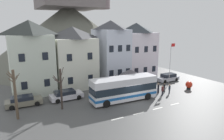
% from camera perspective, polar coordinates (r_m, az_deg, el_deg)
% --- Properties ---
extents(ground_plane, '(40.00, 60.00, 0.07)m').
position_cam_1_polar(ground_plane, '(27.48, 7.23, -9.78)').
color(ground_plane, '#4D4D4D').
extents(townhouse_00, '(6.17, 5.22, 11.19)m').
position_cam_1_polar(townhouse_00, '(32.55, -21.97, 3.19)').
color(townhouse_00, silver).
rests_on(townhouse_00, ground_plane).
extents(townhouse_01, '(6.72, 6.65, 10.26)m').
position_cam_1_polar(townhouse_01, '(34.77, -10.98, 3.62)').
color(townhouse_01, silver).
rests_on(townhouse_01, ground_plane).
extents(townhouse_02, '(5.09, 6.65, 11.34)m').
position_cam_1_polar(townhouse_02, '(37.57, -0.34, 5.31)').
color(townhouse_02, silver).
rests_on(townhouse_02, ground_plane).
extents(townhouse_03, '(6.25, 6.54, 10.94)m').
position_cam_1_polar(townhouse_03, '(40.57, 6.77, 5.46)').
color(townhouse_03, white).
rests_on(townhouse_03, ground_plane).
extents(hilltop_castle, '(42.71, 42.71, 23.91)m').
position_cam_1_polar(hilltop_castle, '(55.11, -12.03, 10.40)').
color(hilltop_castle, '#5E5F54').
rests_on(hilltop_castle, ground_plane).
extents(transit_bus, '(9.67, 3.15, 3.36)m').
position_cam_1_polar(transit_bus, '(28.18, 3.38, -5.40)').
color(transit_bus, silver).
rests_on(transit_bus, ground_plane).
extents(bus_shelter, '(3.60, 3.60, 3.52)m').
position_cam_1_polar(bus_shelter, '(32.23, 5.06, -0.86)').
color(bus_shelter, '#473D33').
rests_on(bus_shelter, ground_plane).
extents(parked_car_00, '(4.35, 2.44, 1.38)m').
position_cam_1_polar(parked_car_00, '(35.77, 8.24, -3.34)').
color(parked_car_00, slate).
rests_on(parked_car_00, ground_plane).
extents(parked_car_01, '(4.44, 1.98, 1.44)m').
position_cam_1_polar(parked_car_01, '(39.70, 15.59, -2.07)').
color(parked_car_01, silver).
rests_on(parked_car_01, ground_plane).
extents(parked_car_02, '(4.58, 2.08, 1.34)m').
position_cam_1_polar(parked_car_02, '(29.06, -23.88, -8.06)').
color(parked_car_02, '#716D5C').
rests_on(parked_car_02, ground_plane).
extents(parked_car_03, '(4.63, 2.06, 1.36)m').
position_cam_1_polar(parked_car_03, '(29.53, -12.96, -6.95)').
color(parked_car_03, silver).
rests_on(parked_car_03, ground_plane).
extents(pedestrian_00, '(0.31, 0.31, 1.53)m').
position_cam_1_polar(pedestrian_00, '(32.34, 16.05, -5.09)').
color(pedestrian_00, '#2D2D38').
rests_on(pedestrian_00, ground_plane).
extents(pedestrian_01, '(0.39, 0.29, 1.63)m').
position_cam_1_polar(pedestrian_01, '(32.17, 13.04, -5.04)').
color(pedestrian_01, '#2D2D38').
rests_on(pedestrian_01, ground_plane).
extents(pedestrian_02, '(0.29, 0.30, 1.44)m').
position_cam_1_polar(pedestrian_02, '(33.03, 14.68, -4.72)').
color(pedestrian_02, black).
rests_on(pedestrian_02, ground_plane).
extents(pedestrian_03, '(0.35, 0.35, 1.63)m').
position_cam_1_polar(pedestrian_03, '(31.07, 14.17, -5.48)').
color(pedestrian_03, '#2D2D38').
rests_on(pedestrian_03, ground_plane).
extents(public_bench, '(1.80, 0.48, 0.87)m').
position_cam_1_polar(public_bench, '(35.97, 6.10, -3.53)').
color(public_bench, '#473828').
rests_on(public_bench, ground_plane).
extents(flagpole, '(0.95, 0.10, 7.40)m').
position_cam_1_polar(flagpole, '(37.08, 16.33, 2.53)').
color(flagpole, silver).
rests_on(flagpole, ground_plane).
extents(harbour_buoy, '(1.12, 1.12, 1.37)m').
position_cam_1_polar(harbour_buoy, '(35.67, 21.06, -3.97)').
color(harbour_buoy, black).
rests_on(harbour_buoy, ground_plane).
extents(bare_tree_00, '(1.65, 1.76, 5.25)m').
position_cam_1_polar(bare_tree_00, '(25.67, -14.35, -4.97)').
color(bare_tree_00, '#382D28').
rests_on(bare_tree_00, ground_plane).
extents(bare_tree_01, '(1.32, 1.97, 5.70)m').
position_cam_1_polar(bare_tree_01, '(24.64, -25.87, -6.02)').
color(bare_tree_01, brown).
rests_on(bare_tree_01, ground_plane).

